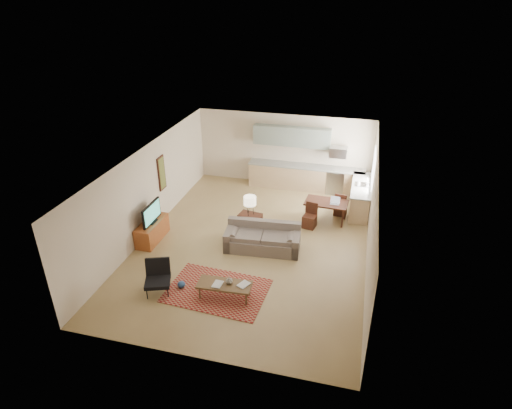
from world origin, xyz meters
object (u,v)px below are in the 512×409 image
(sofa, at_px, (263,238))
(console_table, at_px, (250,225))
(tv_credenza, at_px, (152,231))
(dining_table, at_px, (326,211))
(coffee_table, at_px, (225,290))
(armchair, at_px, (157,279))

(sofa, relative_size, console_table, 2.94)
(tv_credenza, distance_m, dining_table, 5.46)
(coffee_table, relative_size, armchair, 1.65)
(sofa, distance_m, armchair, 3.24)
(armchair, height_order, dining_table, armchair)
(tv_credenza, relative_size, console_table, 1.73)
(coffee_table, distance_m, tv_credenza, 3.53)
(sofa, relative_size, coffee_table, 1.68)
(console_table, bearing_deg, sofa, -38.29)
(sofa, distance_m, tv_credenza, 3.32)
(coffee_table, height_order, console_table, console_table)
(dining_table, bearing_deg, sofa, -121.93)
(coffee_table, height_order, dining_table, dining_table)
(sofa, distance_m, coffee_table, 2.34)
(tv_credenza, distance_m, console_table, 2.92)
(coffee_table, relative_size, tv_credenza, 1.01)
(coffee_table, xyz_separation_m, tv_credenza, (-2.92, 1.99, 0.10))
(coffee_table, distance_m, dining_table, 4.87)
(coffee_table, xyz_separation_m, dining_table, (1.96, 4.45, 0.14))
(tv_credenza, relative_size, dining_table, 0.98)
(console_table, distance_m, dining_table, 2.61)
(console_table, bearing_deg, armchair, -105.73)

